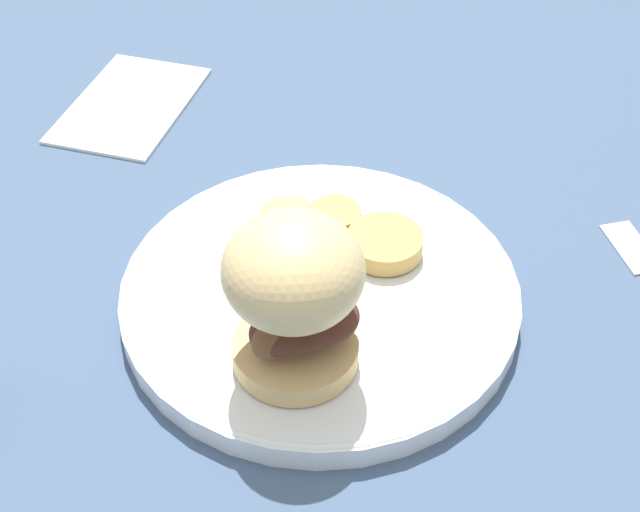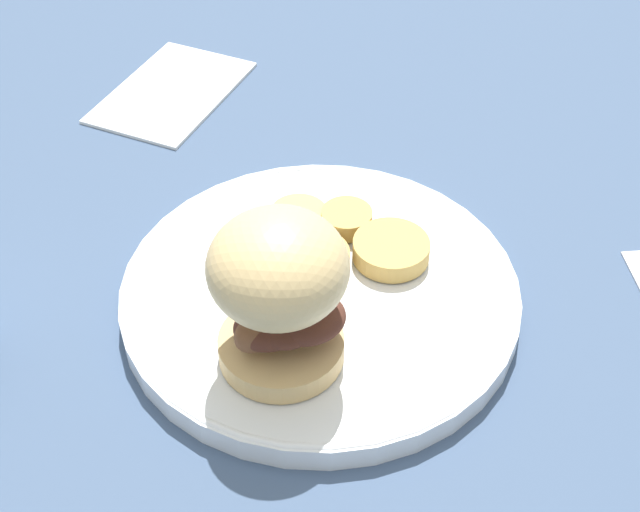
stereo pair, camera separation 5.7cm
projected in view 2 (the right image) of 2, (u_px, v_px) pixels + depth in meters
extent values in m
plane|color=#3D5170|center=(320.00, 304.00, 0.60)|extent=(4.00, 4.00, 0.00)
cylinder|color=white|center=(320.00, 294.00, 0.60)|extent=(0.27, 0.27, 0.02)
torus|color=white|center=(320.00, 287.00, 0.59)|extent=(0.26, 0.26, 0.01)
cylinder|color=tan|center=(281.00, 347.00, 0.54)|extent=(0.08, 0.08, 0.01)
ellipsoid|color=#4C281E|center=(268.00, 327.00, 0.52)|extent=(0.04, 0.04, 0.02)
ellipsoid|color=brown|center=(261.00, 330.00, 0.52)|extent=(0.04, 0.04, 0.02)
ellipsoid|color=#4C281E|center=(307.00, 318.00, 0.52)|extent=(0.05, 0.05, 0.02)
ellipsoid|color=#563323|center=(282.00, 316.00, 0.53)|extent=(0.04, 0.04, 0.01)
ellipsoid|color=#4C281E|center=(281.00, 320.00, 0.52)|extent=(0.05, 0.06, 0.02)
ellipsoid|color=#4C281E|center=(274.00, 309.00, 0.53)|extent=(0.06, 0.06, 0.02)
ellipsoid|color=brown|center=(304.00, 302.00, 0.54)|extent=(0.03, 0.04, 0.02)
ellipsoid|color=#E5C17F|center=(278.00, 267.00, 0.49)|extent=(0.08, 0.08, 0.06)
cylinder|color=tan|center=(314.00, 257.00, 0.60)|extent=(0.05, 0.05, 0.01)
cylinder|color=tan|center=(347.00, 219.00, 0.63)|extent=(0.04, 0.04, 0.01)
cylinder|color=#DBB766|center=(299.00, 217.00, 0.63)|extent=(0.04, 0.04, 0.01)
cylinder|color=tan|center=(391.00, 250.00, 0.60)|extent=(0.05, 0.05, 0.01)
cube|color=white|center=(172.00, 91.00, 0.79)|extent=(0.17, 0.17, 0.01)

